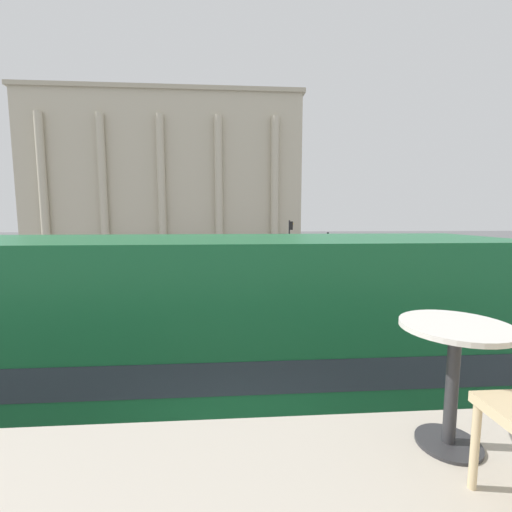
# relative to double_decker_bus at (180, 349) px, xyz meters

# --- Properties ---
(double_decker_bus) EXTENTS (10.41, 2.74, 4.07)m
(double_decker_bus) POSITION_rel_double_decker_bus_xyz_m (0.00, 0.00, 0.00)
(double_decker_bus) COLOR black
(double_decker_bus) RESTS_ON ground_plane
(cafe_dining_table) EXTENTS (0.60, 0.60, 0.73)m
(cafe_dining_table) POSITION_rel_double_decker_bus_xyz_m (2.12, -3.66, 1.35)
(cafe_dining_table) COLOR #2D2D30
(cafe_dining_table) RESTS_ON cafe_floor_slab
(plaza_building_left) EXTENTS (33.46, 16.45, 19.24)m
(plaza_building_left) POSITION_rel_double_decker_bus_xyz_m (-7.18, 43.28, 7.36)
(plaza_building_left) COLOR beige
(plaza_building_left) RESTS_ON ground_plane
(traffic_light_near) EXTENTS (0.42, 0.24, 3.41)m
(traffic_light_near) POSITION_rel_double_decker_bus_xyz_m (4.49, 6.42, -0.02)
(traffic_light_near) COLOR black
(traffic_light_near) RESTS_ON ground_plane
(traffic_light_mid) EXTENTS (0.42, 0.24, 3.51)m
(traffic_light_mid) POSITION_rel_double_decker_bus_xyz_m (6.58, 14.29, 0.04)
(traffic_light_mid) COLOR black
(traffic_light_mid) RESTS_ON ground_plane
(traffic_light_far) EXTENTS (0.42, 0.24, 4.12)m
(traffic_light_far) POSITION_rel_double_decker_bus_xyz_m (5.75, 22.98, 0.41)
(traffic_light_far) COLOR black
(traffic_light_far) RESTS_ON ground_plane
(pedestrian_grey) EXTENTS (0.32, 0.32, 1.71)m
(pedestrian_grey) POSITION_rel_double_decker_bus_xyz_m (-6.81, 26.23, -1.28)
(pedestrian_grey) COLOR #282B33
(pedestrian_grey) RESTS_ON ground_plane
(pedestrian_blue) EXTENTS (0.32, 0.32, 1.73)m
(pedestrian_blue) POSITION_rel_double_decker_bus_xyz_m (6.60, 28.29, -1.27)
(pedestrian_blue) COLOR #282B33
(pedestrian_blue) RESTS_ON ground_plane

